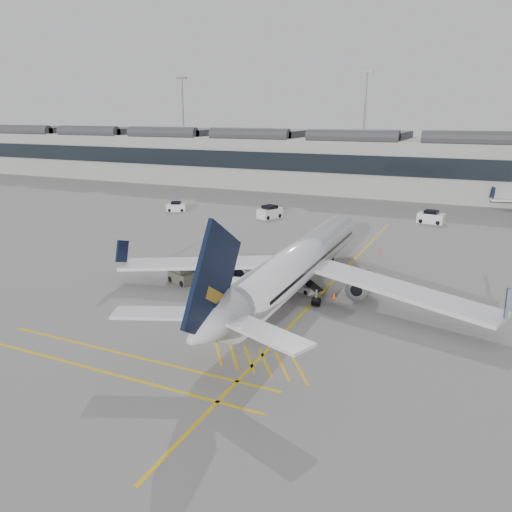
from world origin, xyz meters
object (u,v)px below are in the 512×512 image
at_px(baggage_cart_a, 240,288).
at_px(ramp_agent_a, 294,275).
at_px(pushback_tug, 182,276).
at_px(belt_loader, 299,284).
at_px(ramp_agent_b, 251,282).
at_px(airliner_main, 297,264).

distance_m(baggage_cart_a, ramp_agent_a, 6.46).
bearing_deg(pushback_tug, belt_loader, 36.96).
relative_size(belt_loader, ramp_agent_a, 2.27).
relative_size(ramp_agent_a, ramp_agent_b, 1.10).
bearing_deg(baggage_cart_a, ramp_agent_b, 78.49).
bearing_deg(baggage_cart_a, airliner_main, 24.42).
xyz_separation_m(belt_loader, ramp_agent_a, (-0.96, 1.25, 0.44)).
height_order(belt_loader, ramp_agent_b, ramp_agent_b).
distance_m(belt_loader, baggage_cart_a, 6.01).
height_order(ramp_agent_a, ramp_agent_b, ramp_agent_a).
relative_size(airliner_main, ramp_agent_a, 20.32).
distance_m(baggage_cart_a, ramp_agent_b, 2.18).
distance_m(airliner_main, belt_loader, 2.95).
bearing_deg(ramp_agent_b, belt_loader, -153.19).
distance_m(belt_loader, ramp_agent_a, 1.64).
height_order(belt_loader, baggage_cart_a, baggage_cart_a).
bearing_deg(ramp_agent_b, airliner_main, -174.20).
height_order(baggage_cart_a, pushback_tug, baggage_cart_a).
bearing_deg(belt_loader, baggage_cart_a, -111.17).
distance_m(ramp_agent_b, pushback_tug, 7.14).
bearing_deg(baggage_cart_a, belt_loader, 39.15).
height_order(ramp_agent_a, pushback_tug, ramp_agent_a).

